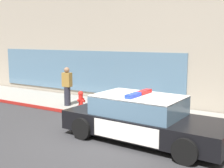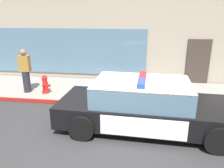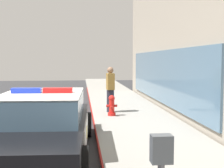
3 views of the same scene
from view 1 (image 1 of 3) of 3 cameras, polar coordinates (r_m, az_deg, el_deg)
The scene contains 7 objects.
ground at distance 9.14m, azimuth -2.60°, elevation -10.86°, with size 48.00×48.00×0.00m, color #303033.
sidewalk at distance 11.95m, azimuth 6.67°, elevation -5.83°, with size 48.00×2.83×0.15m, color gray.
curb_red_paint at distance 10.71m, azimuth 3.38°, elevation -7.49°, with size 28.80×0.04×0.14m, color maroon.
storefront_building at distance 19.03m, azimuth 10.21°, elevation 13.28°, with size 18.68×11.39×9.26m.
police_cruiser at distance 8.96m, azimuth 6.02°, elevation -6.75°, with size 5.08×2.32×1.49m.
fire_hydrant at distance 12.61m, azimuth -6.12°, elevation -3.05°, with size 0.34×0.39×0.73m.
pedestrian_on_sidewalk at distance 13.03m, azimuth -8.77°, elevation -0.45°, with size 0.42×0.30×1.71m.
Camera 1 is at (4.88, -7.10, 3.05)m, focal length 46.73 mm.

